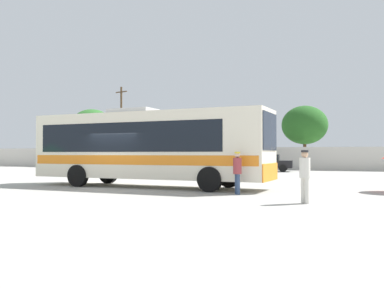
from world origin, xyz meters
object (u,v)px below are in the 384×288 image
object	(u,v)px
parked_car_third_black	(195,162)
roadside_tree_left	(92,128)
parked_car_rightmost_black	(268,162)
roadside_tree_midleft	(184,131)
attendant_by_bus_door	(237,170)
passenger_waiting_on_apron	(305,173)
utility_pole_near	(121,125)
roadside_tree_midright	(305,125)
coach_bus_cream_orange	(147,145)
parked_car_leftmost_red	(81,161)
parked_car_second_dark_blue	(131,161)

from	to	relation	value
parked_car_third_black	roadside_tree_left	bearing A→B (deg)	155.76
parked_car_rightmost_black	roadside_tree_midleft	size ratio (longest dim) A/B	0.64
attendant_by_bus_door	passenger_waiting_on_apron	world-z (taller)	passenger_waiting_on_apron
utility_pole_near	roadside_tree_left	world-z (taller)	utility_pole_near
passenger_waiting_on_apron	attendant_by_bus_door	bearing A→B (deg)	142.00
roadside_tree_left	roadside_tree_midright	world-z (taller)	roadside_tree_left
passenger_waiting_on_apron	utility_pole_near	xyz separation A→B (m)	(-23.76, 29.98, 3.97)
parked_car_third_black	parked_car_rightmost_black	xyz separation A→B (m)	(6.84, -0.26, -0.02)
coach_bus_cream_orange	parked_car_third_black	xyz separation A→B (m)	(-4.37, 19.03, -1.17)
parked_car_leftmost_red	coach_bus_cream_orange	bearing A→B (deg)	-48.03
coach_bus_cream_orange	utility_pole_near	xyz separation A→B (m)	(-16.14, 25.81, 2.95)
roadside_tree_midleft	coach_bus_cream_orange	bearing A→B (deg)	-72.04
passenger_waiting_on_apron	roadside_tree_midright	bearing A→B (deg)	95.07
attendant_by_bus_door	parked_car_rightmost_black	distance (m)	20.97
parked_car_leftmost_red	utility_pole_near	xyz separation A→B (m)	(0.51, 7.29, 4.17)
parked_car_leftmost_red	parked_car_second_dark_blue	world-z (taller)	parked_car_second_dark_blue
roadside_tree_midright	parked_car_second_dark_blue	bearing A→B (deg)	-156.84
parked_car_second_dark_blue	parked_car_rightmost_black	world-z (taller)	parked_car_rightmost_black
roadside_tree_midleft	roadside_tree_midright	bearing A→B (deg)	-14.52
attendant_by_bus_door	roadside_tree_midright	distance (m)	28.09
utility_pole_near	roadside_tree_midright	size ratio (longest dim) A/B	1.48
parked_car_leftmost_red	utility_pole_near	bearing A→B (deg)	85.97
passenger_waiting_on_apron	parked_car_leftmost_red	size ratio (longest dim) A/B	0.36
roadside_tree_left	attendant_by_bus_door	bearing A→B (deg)	-48.11
parked_car_second_dark_blue	roadside_tree_left	world-z (taller)	roadside_tree_left
parked_car_second_dark_blue	roadside_tree_midleft	distance (m)	11.33
attendant_by_bus_door	parked_car_second_dark_blue	bearing A→B (deg)	127.35
parked_car_second_dark_blue	roadside_tree_midleft	bearing A→B (deg)	81.86
parked_car_rightmost_black	roadside_tree_midright	distance (m)	8.32
roadside_tree_left	roadside_tree_midleft	size ratio (longest dim) A/B	1.07
attendant_by_bus_door	parked_car_third_black	bearing A→B (deg)	113.76
parked_car_leftmost_red	roadside_tree_left	size ratio (longest dim) A/B	0.66
attendant_by_bus_door	utility_pole_near	bearing A→B (deg)	127.07
parked_car_leftmost_red	roadside_tree_midleft	bearing A→B (deg)	57.43
roadside_tree_left	parked_car_second_dark_blue	bearing A→B (deg)	-38.05
roadside_tree_left	roadside_tree_midright	bearing A→B (deg)	-1.11
parked_car_leftmost_red	roadside_tree_midleft	world-z (taller)	roadside_tree_midleft
parked_car_third_black	roadside_tree_midright	distance (m)	12.10
parked_car_third_black	parked_car_rightmost_black	world-z (taller)	parked_car_third_black
coach_bus_cream_orange	attendant_by_bus_door	xyz separation A→B (m)	(4.91, -2.06, -1.04)
attendant_by_bus_door	parked_car_rightmost_black	size ratio (longest dim) A/B	0.39
parked_car_rightmost_black	roadside_tree_midleft	world-z (taller)	roadside_tree_midleft
roadside_tree_midleft	attendant_by_bus_door	bearing A→B (deg)	-65.38
utility_pole_near	roadside_tree_midleft	distance (m)	7.59
passenger_waiting_on_apron	coach_bus_cream_orange	bearing A→B (deg)	151.28
passenger_waiting_on_apron	parked_car_rightmost_black	world-z (taller)	passenger_waiting_on_apron
utility_pole_near	roadside_tree_midright	world-z (taller)	utility_pole_near
parked_car_leftmost_red	parked_car_second_dark_blue	size ratio (longest dim) A/B	1.00
passenger_waiting_on_apron	roadside_tree_left	distance (m)	41.66
utility_pole_near	roadside_tree_midleft	size ratio (longest dim) A/B	1.44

